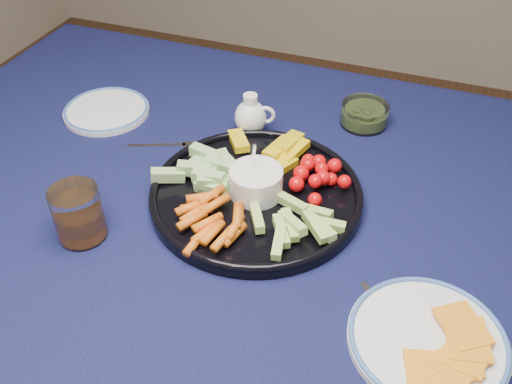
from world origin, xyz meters
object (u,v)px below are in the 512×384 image
(cheese_plate, at_px, (428,338))
(side_plate_extra, at_px, (106,110))
(creamer_pitcher, at_px, (251,117))
(pickle_bowl, at_px, (364,115))
(crudite_platter, at_px, (254,191))
(dining_table, at_px, (280,237))
(juice_tumbler, at_px, (79,217))

(cheese_plate, xyz_separation_m, side_plate_extra, (-0.76, 0.37, -0.00))
(creamer_pitcher, relative_size, cheese_plate, 0.41)
(creamer_pitcher, distance_m, pickle_bowl, 0.25)
(crudite_platter, height_order, side_plate_extra, crudite_platter)
(dining_table, xyz_separation_m, cheese_plate, (0.29, -0.22, 0.10))
(side_plate_extra, bearing_deg, pickle_bowl, 16.13)
(creamer_pitcher, xyz_separation_m, pickle_bowl, (0.22, 0.12, -0.02))
(crudite_platter, xyz_separation_m, cheese_plate, (0.34, -0.21, -0.01))
(creamer_pitcher, distance_m, side_plate_extra, 0.34)
(crudite_platter, bearing_deg, juice_tumbler, -142.54)
(juice_tumbler, bearing_deg, dining_table, 33.62)
(pickle_bowl, xyz_separation_m, side_plate_extra, (-0.55, -0.16, -0.01))
(dining_table, relative_size, juice_tumbler, 16.93)
(dining_table, distance_m, creamer_pitcher, 0.27)
(creamer_pitcher, bearing_deg, pickle_bowl, 28.71)
(juice_tumbler, height_order, side_plate_extra, juice_tumbler)
(dining_table, height_order, cheese_plate, cheese_plate)
(cheese_plate, relative_size, side_plate_extra, 1.21)
(dining_table, height_order, pickle_bowl, pickle_bowl)
(pickle_bowl, height_order, juice_tumbler, juice_tumbler)
(dining_table, relative_size, crudite_platter, 4.26)
(crudite_platter, relative_size, cheese_plate, 1.71)
(juice_tumbler, bearing_deg, pickle_bowl, 53.30)
(creamer_pitcher, distance_m, juice_tumbler, 0.42)
(pickle_bowl, height_order, cheese_plate, pickle_bowl)
(creamer_pitcher, bearing_deg, side_plate_extra, -173.18)
(creamer_pitcher, xyz_separation_m, juice_tumbler, (-0.16, -0.39, 0.00))
(pickle_bowl, bearing_deg, cheese_plate, -68.74)
(creamer_pitcher, xyz_separation_m, cheese_plate, (0.42, -0.41, -0.03))
(dining_table, xyz_separation_m, side_plate_extra, (-0.46, 0.15, 0.10))
(cheese_plate, height_order, side_plate_extra, cheese_plate)
(creamer_pitcher, distance_m, cheese_plate, 0.59)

